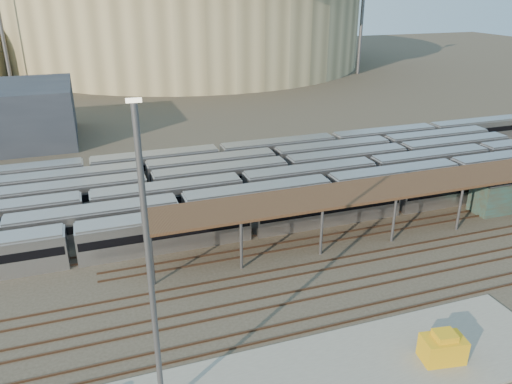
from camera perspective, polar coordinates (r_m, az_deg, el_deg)
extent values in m
plane|color=#383026|center=(48.57, -1.84, -9.56)|extent=(420.00, 420.00, 0.00)
cube|color=#B5B4B9|center=(55.38, -0.62, -3.12)|extent=(112.00, 2.90, 3.60)
cube|color=#B5B4B9|center=(57.53, -8.59, -2.36)|extent=(112.00, 2.90, 3.60)
cube|color=#B5B4B9|center=(63.16, -1.57, 0.23)|extent=(112.00, 2.90, 3.60)
cube|color=#B5B4B9|center=(64.89, -12.05, 0.35)|extent=(112.00, 2.90, 3.60)
cube|color=#B5B4B9|center=(68.77, -12.65, 1.58)|extent=(112.00, 2.90, 3.60)
cube|color=#B5B4B9|center=(74.62, -4.17, 3.77)|extent=(112.00, 2.90, 3.60)
cylinder|color=#535357|center=(47.03, -11.79, -7.69)|extent=(0.30, 0.30, 5.00)
cylinder|color=#535357|center=(51.76, -12.64, -4.79)|extent=(0.30, 0.30, 5.00)
cylinder|color=#535357|center=(48.51, -1.69, -6.17)|extent=(0.30, 0.30, 5.00)
cylinder|color=#535357|center=(53.12, -3.45, -3.50)|extent=(0.30, 0.30, 5.00)
cylinder|color=#535357|center=(51.40, 7.48, -4.61)|extent=(0.30, 0.30, 5.00)
cylinder|color=#535357|center=(55.77, 5.05, -2.22)|extent=(0.30, 0.30, 5.00)
cylinder|color=#535357|center=(55.48, 15.47, -3.15)|extent=(0.30, 0.30, 5.00)
cylinder|color=#535357|center=(59.55, 12.62, -1.04)|extent=(0.30, 0.30, 5.00)
cylinder|color=#535357|center=(60.51, 22.22, -1.86)|extent=(0.30, 0.30, 5.00)
cylinder|color=#535357|center=(64.25, 19.18, 0.00)|extent=(0.30, 0.30, 5.00)
cylinder|color=#535357|center=(69.70, 24.77, 0.88)|extent=(0.30, 0.30, 5.00)
cube|color=#351D15|center=(58.83, 17.76, 0.90)|extent=(60.00, 6.00, 0.30)
cube|color=#4C3323|center=(47.11, -1.20, -10.54)|extent=(170.00, 0.12, 0.18)
cube|color=#4C3323|center=(48.32, -1.75, -9.62)|extent=(170.00, 0.12, 0.18)
cube|color=#4C3323|center=(43.99, 0.46, -13.24)|extent=(170.00, 0.12, 0.18)
cube|color=#4C3323|center=(45.14, -0.19, -12.18)|extent=(170.00, 0.12, 0.18)
cube|color=#4C3323|center=(41.02, 2.41, -16.32)|extent=(170.00, 0.12, 0.18)
cube|color=#4C3323|center=(42.11, 1.64, -15.11)|extent=(170.00, 0.12, 0.18)
cylinder|color=tan|center=(183.47, -7.86, 18.74)|extent=(116.00, 116.00, 28.00)
cylinder|color=#535357|center=(161.84, 12.05, 19.40)|extent=(1.00, 1.00, 36.00)
cylinder|color=#535357|center=(199.48, -19.65, 19.17)|extent=(1.00, 1.00, 36.00)
cylinder|color=#535357|center=(29.80, -11.98, -9.37)|extent=(0.36, 0.36, 20.23)
cube|color=#FFF2CC|center=(25.98, -13.81, 10.14)|extent=(0.82, 0.35, 0.20)
cube|color=gold|center=(40.72, 20.54, -16.43)|extent=(3.34, 2.39, 1.92)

